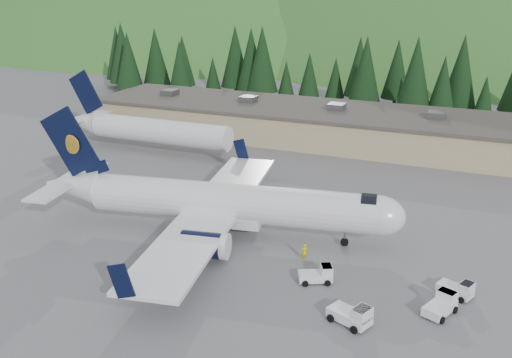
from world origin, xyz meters
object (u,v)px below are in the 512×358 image
object	(u,v)px
second_airliner	(144,129)
airliner	(222,203)
terminal_building	(305,122)
baggage_tug_c	(442,305)
baggage_tug_a	(318,275)
ramp_worker	(304,252)
baggage_tug_d	(353,316)
baggage_tug_b	(458,289)

from	to	relation	value
second_airliner	airliner	bearing A→B (deg)	-42.93
airliner	terminal_building	xyz separation A→B (m)	(-3.94, 38.19, -0.66)
airliner	baggage_tug_c	xyz separation A→B (m)	(21.91, -6.40, -2.57)
baggage_tug_a	baggage_tug_c	size ratio (longest dim) A/B	0.95
terminal_building	airliner	bearing A→B (deg)	-84.11
ramp_worker	baggage_tug_d	bearing A→B (deg)	86.86
baggage_tug_c	second_airliner	bearing A→B (deg)	80.52
airliner	second_airliner	bearing A→B (deg)	127.05
ramp_worker	baggage_tug_b	bearing A→B (deg)	133.87
baggage_tug_c	baggage_tug_d	xyz separation A→B (m)	(-5.89, -4.24, 0.05)
baggage_tug_c	baggage_tug_d	distance (m)	7.25
baggage_tug_d	ramp_worker	size ratio (longest dim) A/B	2.20
ramp_worker	baggage_tug_a	bearing A→B (deg)	84.47
baggage_tug_a	baggage_tug_d	world-z (taller)	baggage_tug_d
second_airliner	terminal_building	xyz separation A→B (m)	(19.91, 16.00, -0.70)
airliner	terminal_building	size ratio (longest dim) A/B	0.52
baggage_tug_d	ramp_worker	distance (m)	10.66
airliner	baggage_tug_d	xyz separation A→B (m)	(16.02, -10.64, -2.52)
baggage_tug_c	ramp_worker	distance (m)	13.13
second_airliner	baggage_tug_a	world-z (taller)	second_airliner
second_airliner	terminal_building	world-z (taller)	second_airliner
baggage_tug_c	terminal_building	bearing A→B (deg)	52.61
second_airliner	baggage_tug_a	xyz separation A→B (m)	(35.65, -27.70, -2.65)
baggage_tug_a	baggage_tug_b	xyz separation A→B (m)	(11.09, 2.11, -0.02)
terminal_building	baggage_tug_a	bearing A→B (deg)	-70.20
baggage_tug_a	ramp_worker	bearing A→B (deg)	99.69
second_airliner	baggage_tug_b	world-z (taller)	second_airliner
airliner	baggage_tug_c	world-z (taller)	airliner
ramp_worker	airliner	bearing A→B (deg)	-54.59
airliner	second_airliner	world-z (taller)	airliner
terminal_building	baggage_tug_c	bearing A→B (deg)	-59.90
airliner	baggage_tug_b	world-z (taller)	airliner
second_airliner	baggage_tug_d	world-z (taller)	second_airliner
airliner	baggage_tug_a	bearing A→B (deg)	-35.07
baggage_tug_d	ramp_worker	bearing A→B (deg)	149.89
baggage_tug_c	ramp_worker	bearing A→B (deg)	94.08
baggage_tug_c	baggage_tug_d	world-z (taller)	baggage_tug_d
airliner	baggage_tug_b	xyz separation A→B (m)	(22.89, -3.41, -2.63)
second_airliner	baggage_tug_a	distance (m)	45.22
airliner	baggage_tug_b	bearing A→B (deg)	-18.49
second_airliner	baggage_tug_b	distance (m)	53.36
airliner	baggage_tug_b	size ratio (longest dim) A/B	12.11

